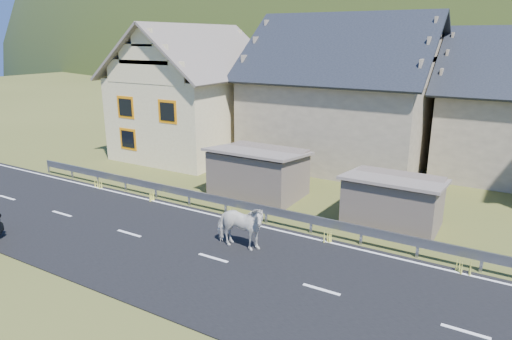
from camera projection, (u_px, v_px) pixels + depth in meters
The scene contains 10 objects.
ground at pixel (213, 259), 15.68m from camera, with size 160.00×160.00×0.00m, color #3E451B.
road at pixel (213, 259), 15.67m from camera, with size 60.00×7.00×0.04m, color black.
lane_markings at pixel (213, 258), 15.67m from camera, with size 60.00×6.60×0.01m, color silver.
guardrail at pixel (266, 210), 18.56m from camera, with size 28.10×0.09×0.75m.
shed_left at pixel (259, 173), 21.72m from camera, with size 4.30×3.30×2.40m, color #6F6054.
shed_right at pixel (393, 203), 18.15m from camera, with size 3.80×2.90×2.20m, color #6F6054.
house_cream at pixel (195, 85), 29.26m from camera, with size 7.80×9.80×8.30m.
house_stone_a at pixel (345, 84), 27.25m from camera, with size 10.80×9.80×8.90m.
conifer_patch at pixel (281, 42), 131.74m from camera, with size 76.00×50.00×28.00m, color black.
horse at pixel (240, 226), 16.15m from camera, with size 2.03×0.92×1.71m, color silver.
Camera 1 is at (8.51, -11.45, 7.34)m, focal length 32.00 mm.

